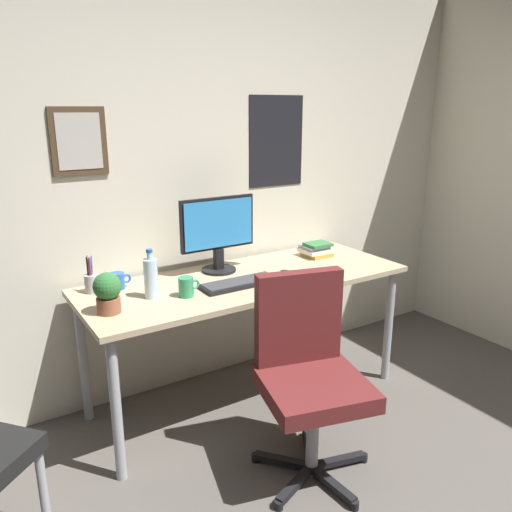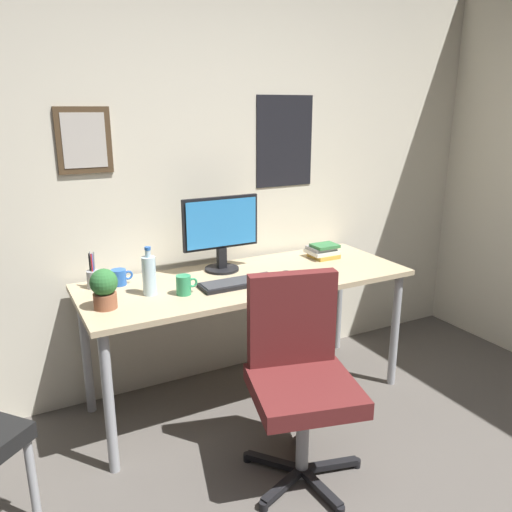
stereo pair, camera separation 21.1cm
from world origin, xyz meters
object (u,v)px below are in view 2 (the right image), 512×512
Objects in this scene: water_bottle at (149,275)px; coffee_mug_near at (119,277)px; coffee_mug_far at (184,285)px; book_stack_left at (323,251)px; keyboard at (239,283)px; monitor at (221,230)px; computer_mouse at (288,274)px; pen_cup at (94,278)px; office_chair at (299,368)px; potted_plant at (104,287)px.

coffee_mug_near is (-0.10, 0.22, -0.06)m from water_bottle.
coffee_mug_far reaches higher than coffee_mug_near.
coffee_mug_far is 1.03m from book_stack_left.
coffee_mug_near is (-0.57, 0.30, 0.03)m from keyboard.
monitor reaches higher than keyboard.
computer_mouse is at bearing -47.39° from monitor.
coffee_mug_far is (-0.31, 0.00, 0.04)m from keyboard.
monitor is 0.75m from pen_cup.
coffee_mug_near is at bearing 178.20° from monitor.
office_chair is 0.62m from keyboard.
coffee_mug_near is 1.27m from book_stack_left.
pen_cup is at bearing 176.20° from book_stack_left.
book_stack_left is (1.27, -0.08, -0.00)m from coffee_mug_near.
coffee_mug_far reaches higher than keyboard.
keyboard is (-0.02, -0.28, -0.23)m from monitor.
office_chair is at bearing -89.85° from monitor.
coffee_mug_near reaches higher than keyboard.
coffee_mug_near reaches higher than computer_mouse.
keyboard is at bearing -0.24° from coffee_mug_far.
pen_cup is (-0.72, 0.03, -0.19)m from monitor.
coffee_mug_far is (-0.61, 0.02, 0.03)m from computer_mouse.
water_bottle reaches higher than book_stack_left.
coffee_mug_far is at bearing -38.86° from pen_cup.
pen_cup is at bearing 161.64° from computer_mouse.
coffee_mug_near is at bearing 130.74° from coffee_mug_far.
monitor is 2.67× the size of book_stack_left.
office_chair is at bearing -59.41° from coffee_mug_far.
potted_plant is at bearing -179.70° from coffee_mug_far.
pen_cup is (-1.00, 0.33, 0.04)m from computer_mouse.
coffee_mug_far is at bearing 179.76° from keyboard.
coffee_mug_far is 0.57× the size of pen_cup.
coffee_mug_near is (-0.87, 0.32, 0.03)m from computer_mouse.
keyboard is 0.31m from coffee_mug_far.
coffee_mug_far is at bearing -167.69° from book_stack_left.
book_stack_left is at bearing 49.60° from office_chair.
potted_plant is at bearing -158.86° from monitor.
book_stack_left is at bearing 30.81° from computer_mouse.
water_bottle is 1.18m from book_stack_left.
pen_cup is at bearing 141.14° from coffee_mug_far.
office_chair is at bearing -116.30° from computer_mouse.
coffee_mug_near is 0.68× the size of book_stack_left.
office_chair reaches higher than coffee_mug_near.
potted_plant reaches higher than coffee_mug_near.
coffee_mug_far is (0.16, -0.08, -0.06)m from water_bottle.
potted_plant reaches higher than coffee_mug_far.
computer_mouse is 0.64× the size of book_stack_left.
potted_plant is (-0.14, -0.30, 0.06)m from coffee_mug_near.
coffee_mug_near is at bearing 159.90° from computer_mouse.
keyboard is 0.77m from pen_cup.
office_chair is 0.72m from coffee_mug_far.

